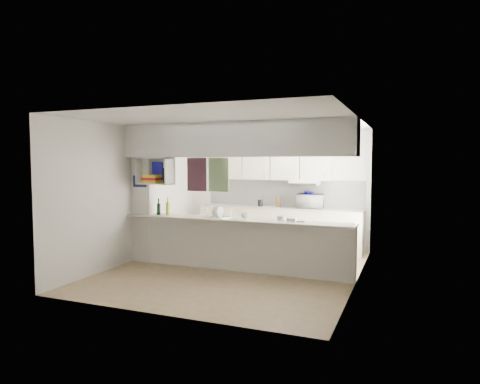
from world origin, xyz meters
The scene contains 16 objects.
floor centered at (0.00, 0.00, 0.00)m, with size 4.80×4.80×0.00m, color #8B7450.
ceiling centered at (0.00, 0.00, 2.60)m, with size 4.80×4.80×0.00m, color white.
wall_back centered at (0.00, 2.40, 1.30)m, with size 4.20×4.20×0.00m, color silver.
wall_left centered at (-2.10, 0.00, 1.30)m, with size 4.80×4.80×0.00m, color silver.
wall_right centered at (2.10, 0.00, 1.30)m, with size 4.80×4.80×0.00m, color silver.
servery_partition centered at (-0.17, 0.00, 1.66)m, with size 4.20×0.50×2.60m.
cubby_shelf centered at (-1.57, -0.06, 1.71)m, with size 0.65×0.35×0.50m.
kitchen_run centered at (0.16, 2.14, 0.83)m, with size 3.60×0.63×2.24m.
microwave centered at (0.88, 2.14, 1.07)m, with size 0.55×0.37×0.31m, color white.
bowl centered at (0.84, 2.15, 1.25)m, with size 0.22×0.22×0.05m, color #110D91.
dish_rack centered at (-0.32, 0.06, 1.00)m, with size 0.43×0.36×0.20m.
cup centered at (0.21, -0.04, 0.99)m, with size 0.13×0.13×0.10m, color white.
wine_bottles centered at (-1.45, 0.01, 1.04)m, with size 0.22×0.15×0.33m.
plastic_tubs centered at (0.92, 0.05, 0.95)m, with size 0.50×0.23×0.08m.
utensil_jar centered at (-0.26, 2.15, 1.00)m, with size 0.11×0.11×0.15m, color black.
knife_block centered at (0.15, 2.18, 1.02)m, with size 0.10×0.08×0.20m, color #51361B.
Camera 1 is at (2.87, -6.89, 1.91)m, focal length 32.00 mm.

